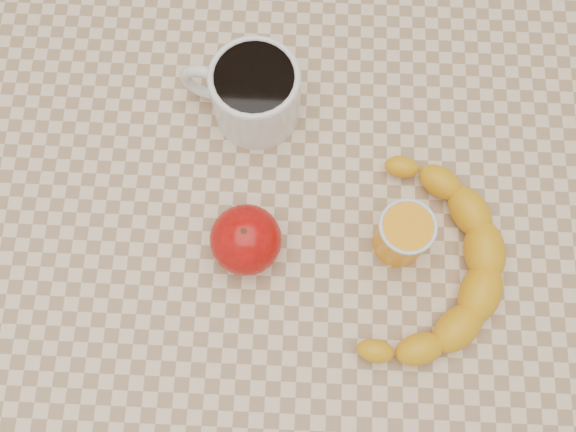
{
  "coord_description": "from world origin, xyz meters",
  "views": [
    {
      "loc": [
        0.01,
        -0.21,
        1.46
      ],
      "look_at": [
        0.0,
        0.0,
        0.77
      ],
      "focal_mm": 40.0,
      "sensor_mm": 36.0,
      "label": 1
    }
  ],
  "objects_px": {
    "table": "(288,240)",
    "apple": "(246,240)",
    "coffee_mug": "(253,92)",
    "banana": "(428,267)",
    "orange_juice_glass": "(403,234)"
  },
  "relations": [
    {
      "from": "orange_juice_glass",
      "to": "banana",
      "type": "relative_size",
      "value": 0.22
    },
    {
      "from": "table",
      "to": "coffee_mug",
      "type": "distance_m",
      "value": 0.2
    },
    {
      "from": "banana",
      "to": "apple",
      "type": "bearing_deg",
      "value": -167.37
    },
    {
      "from": "coffee_mug",
      "to": "banana",
      "type": "bearing_deg",
      "value": -43.42
    },
    {
      "from": "orange_juice_glass",
      "to": "apple",
      "type": "xyz_separation_m",
      "value": [
        -0.17,
        -0.01,
        -0.0
      ]
    },
    {
      "from": "banana",
      "to": "orange_juice_glass",
      "type": "bearing_deg",
      "value": 151.11
    },
    {
      "from": "apple",
      "to": "banana",
      "type": "xyz_separation_m",
      "value": [
        0.2,
        -0.02,
        -0.01
      ]
    },
    {
      "from": "apple",
      "to": "banana",
      "type": "bearing_deg",
      "value": -5.4
    },
    {
      "from": "coffee_mug",
      "to": "apple",
      "type": "distance_m",
      "value": 0.17
    },
    {
      "from": "coffee_mug",
      "to": "table",
      "type": "bearing_deg",
      "value": -71.63
    },
    {
      "from": "table",
      "to": "apple",
      "type": "bearing_deg",
      "value": -142.82
    },
    {
      "from": "table",
      "to": "apple",
      "type": "distance_m",
      "value": 0.13
    },
    {
      "from": "table",
      "to": "coffee_mug",
      "type": "bearing_deg",
      "value": 108.37
    },
    {
      "from": "coffee_mug",
      "to": "orange_juice_glass",
      "type": "bearing_deg",
      "value": -42.77
    },
    {
      "from": "table",
      "to": "orange_juice_glass",
      "type": "relative_size",
      "value": 11.14
    }
  ]
}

